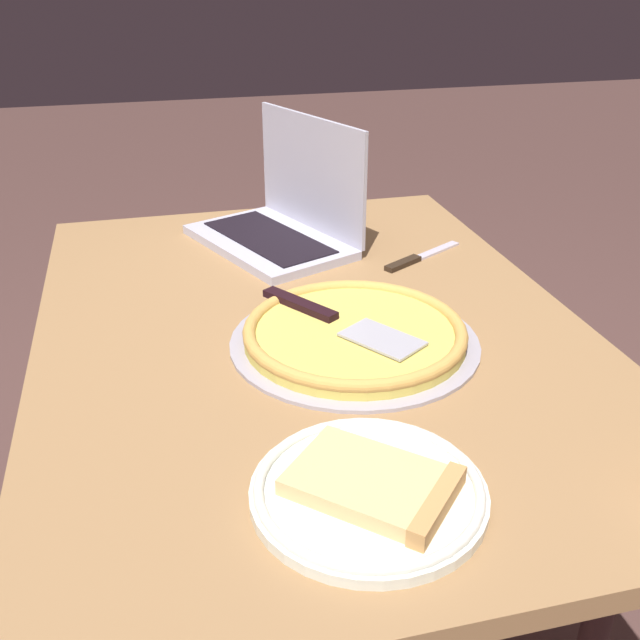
{
  "coord_description": "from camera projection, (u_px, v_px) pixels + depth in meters",
  "views": [
    {
      "loc": [
        -1.04,
        0.24,
        1.29
      ],
      "look_at": [
        -0.03,
        -0.01,
        0.76
      ],
      "focal_mm": 41.39,
      "sensor_mm": 36.0,
      "label": 1
    }
  ],
  "objects": [
    {
      "name": "pizza_tray",
      "position": [
        354.0,
        334.0,
        1.14
      ],
      "size": [
        0.39,
        0.39,
        0.04
      ],
      "color": "#9F9AA7",
      "rests_on": "dining_table"
    },
    {
      "name": "laptop",
      "position": [
        284.0,
        216.0,
        1.52
      ],
      "size": [
        0.4,
        0.34,
        0.25
      ],
      "color": "#B3B2C5",
      "rests_on": "dining_table"
    },
    {
      "name": "ground_plane",
      "position": [
        314.0,
        636.0,
        1.54
      ],
      "size": [
        12.0,
        12.0,
        0.0
      ],
      "primitive_type": "plane",
      "color": "#513531"
    },
    {
      "name": "dining_table",
      "position": [
        313.0,
        362.0,
        1.24
      ],
      "size": [
        1.22,
        0.88,
        0.73
      ],
      "color": "#966E45",
      "rests_on": "ground_plane"
    },
    {
      "name": "table_knife",
      "position": [
        416.0,
        259.0,
        1.45
      ],
      "size": [
        0.12,
        0.19,
        0.01
      ],
      "color": "silver",
      "rests_on": "dining_table"
    },
    {
      "name": "pizza_plate",
      "position": [
        370.0,
        489.0,
        0.82
      ],
      "size": [
        0.27,
        0.27,
        0.04
      ],
      "color": "silver",
      "rests_on": "dining_table"
    }
  ]
}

